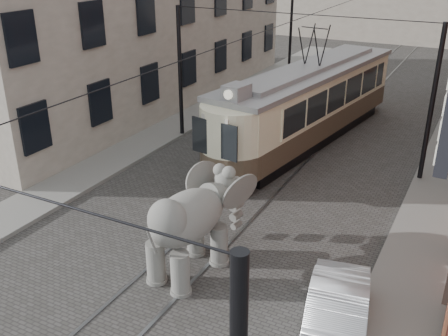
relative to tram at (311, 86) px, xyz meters
The scene contains 9 objects.
ground 8.62m from the tram, 89.03° to the right, with size 120.00×120.00×0.00m, color #413E3C.
tram_rails 8.62m from the tram, 89.03° to the right, with size 1.54×80.00×0.02m, color slate, non-canonical shape.
sidewalk_right 10.56m from the tram, 53.25° to the right, with size 2.00×60.00×0.15m, color slate.
sidewalk_left 10.69m from the tram, 127.73° to the right, with size 2.00×60.00×0.15m, color slate.
stucco_building 11.27m from the tram, behind, with size 7.00×24.00×10.00m, color gray.
catenary 3.25m from the tram, 91.09° to the right, with size 11.00×30.20×6.00m, color black, non-canonical shape.
tram is the anchor object (origin of this frame).
elephant 11.57m from the tram, 87.36° to the right, with size 2.42×4.40×2.69m, color #63615C, non-canonical shape.
parked_car 13.35m from the tram, 68.06° to the right, with size 1.37×3.89×1.28m, color silver.
Camera 1 is at (6.87, -13.50, 8.52)m, focal length 41.27 mm.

